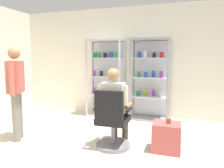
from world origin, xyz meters
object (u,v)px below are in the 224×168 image
Objects in this scene: office_chair at (112,125)px; seated_shopkeeper at (115,103)px; tea_glass at (169,121)px; display_cabinet_right at (150,79)px; display_cabinet_left at (106,77)px; standing_customer at (16,88)px; storage_crate at (167,137)px.

seated_shopkeeper reaches higher than office_chair.
seated_shopkeeper is at bearing -179.69° from tea_glass.
display_cabinet_right is 1.79m from seated_shopkeeper.
tea_glass is at bearing 11.04° from office_chair.
display_cabinet_left is 2.26m from standing_customer.
office_chair is 11.79× the size of tea_glass.
storage_crate is at bearing -46.74° from display_cabinet_left.
standing_customer is at bearing -172.48° from storage_crate.
office_chair is at bearing -67.61° from display_cabinet_left.
display_cabinet_right is at bearing 107.46° from tea_glass.
seated_shopkeeper is 2.89× the size of storage_crate.
standing_customer is (-1.71, -0.32, 0.22)m from seated_shopkeeper.
display_cabinet_left is at bearing 133.26° from storage_crate.
display_cabinet_left is at bearing 133.48° from tea_glass.
standing_customer is (-0.93, -2.06, -0.03)m from display_cabinet_left.
tea_glass is (0.55, -1.74, -0.48)m from display_cabinet_right.
display_cabinet_left is 2.14m from office_chair.
seated_shopkeeper is at bearing 90.32° from office_chair.
tea_glass is at bearing 0.31° from seated_shopkeeper.
standing_customer is (-2.57, -0.33, 0.45)m from tea_glass.
display_cabinet_right reaches higher than standing_customer.
storage_crate is 0.27m from tea_glass.
seated_shopkeeper is at bearing -178.89° from storage_crate.
storage_crate is (0.84, 0.18, -0.17)m from office_chair.
standing_customer is at bearing -174.76° from office_chair.
display_cabinet_right reaches higher than office_chair.
office_chair is at bearing 5.24° from standing_customer.
office_chair is (-0.32, -1.90, -0.57)m from display_cabinet_right.
tea_glass is (0.86, 0.17, 0.09)m from office_chair.
office_chair is at bearing -89.68° from seated_shopkeeper.
office_chair is 0.88m from tea_glass.
storage_crate is (0.84, 0.02, -0.49)m from seated_shopkeeper.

